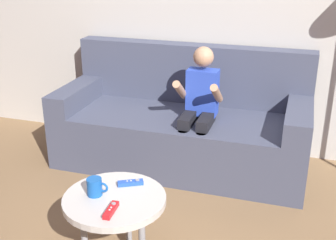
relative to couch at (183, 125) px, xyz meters
name	(u,v)px	position (x,y,z in m)	size (l,w,h in m)	color
couch	(183,125)	(0.00, 0.00, 0.00)	(1.91, 0.80, 0.89)	#474C60
person_seated_on_couch	(199,105)	(0.17, -0.18, 0.25)	(0.32, 0.39, 0.96)	black
coffee_table	(115,203)	(-0.01, -1.27, 0.06)	(0.54, 0.54, 0.40)	beige
game_remote_red_near_edge	(111,210)	(0.03, -1.41, 0.11)	(0.05, 0.14, 0.03)	red
game_remote_blue_center	(131,183)	(0.02, -1.14, 0.11)	(0.14, 0.10, 0.03)	blue
coffee_mug	(95,187)	(-0.12, -1.29, 0.15)	(0.12, 0.08, 0.09)	#1959B2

